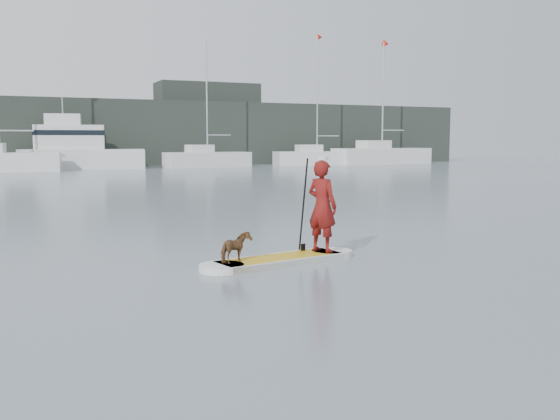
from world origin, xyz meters
name	(u,v)px	position (x,y,z in m)	size (l,w,h in m)	color
ground	(90,355)	(0.00, 0.00, 0.00)	(140.00, 140.00, 0.00)	slate
paddleboard	(280,260)	(3.88, 3.78, 0.06)	(3.25, 1.28, 0.12)	#C29612
paddler	(322,206)	(4.86, 3.97, 1.01)	(0.65, 0.43, 1.79)	maroon
white_cap	(323,158)	(4.86, 3.97, 1.94)	(0.22, 0.22, 0.07)	silver
dog	(236,248)	(2.94, 3.59, 0.39)	(0.29, 0.64, 0.54)	brown
paddle	(303,217)	(4.56, 4.20, 0.80)	(0.10, 0.30, 2.00)	black
sailboat_e	(207,158)	(15.34, 45.78, 0.78)	(7.71, 3.28, 10.84)	silver
sailboat_f	(316,156)	(26.28, 46.23, 0.82)	(8.35, 3.38, 12.16)	silver
motor_yacht_a	(77,149)	(4.66, 46.88, 1.66)	(10.18, 4.55, 5.89)	silver
shore_mass	(14,133)	(0.00, 53.00, 3.00)	(90.00, 6.00, 6.00)	black
shore_building_east	(208,124)	(18.00, 54.00, 4.00)	(10.00, 4.00, 8.00)	black
sailboat_g	(381,154)	(33.42, 46.06, 0.96)	(10.44, 3.68, 12.03)	silver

